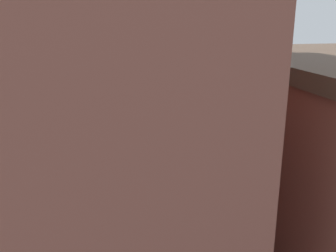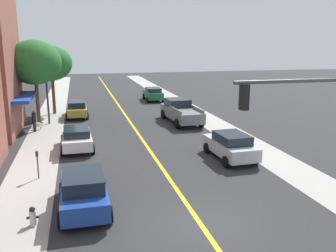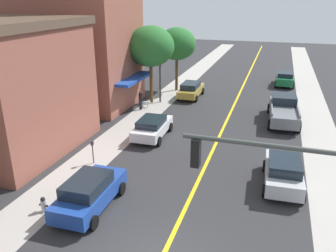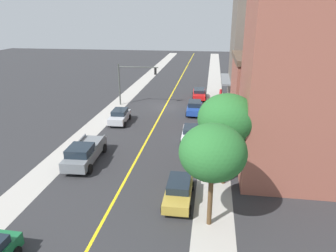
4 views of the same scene
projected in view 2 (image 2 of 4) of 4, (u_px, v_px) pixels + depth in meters
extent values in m
plane|color=#2D2D30|center=(201.00, 225.00, 13.71)|extent=(140.00, 140.00, 0.00)
cube|color=#ADA8A0|center=(7.00, 249.00, 12.13)|extent=(2.54, 126.00, 0.01)
cube|color=yellow|center=(201.00, 225.00, 13.71)|extent=(0.20, 126.00, 0.00)
cube|color=#1E429E|center=(25.00, 97.00, 27.47)|extent=(1.15, 5.60, 0.24)
cylinder|color=brown|center=(38.00, 104.00, 29.94)|extent=(0.29, 0.29, 3.56)
ellipsoid|color=#286B2D|center=(35.00, 62.00, 29.19)|extent=(4.19, 4.19, 3.56)
cylinder|color=brown|center=(54.00, 96.00, 34.90)|extent=(0.29, 0.29, 3.35)
ellipsoid|color=#286B2D|center=(51.00, 63.00, 34.20)|extent=(3.82, 3.82, 3.24)
cylinder|color=silver|center=(33.00, 218.00, 13.66)|extent=(0.24, 0.24, 0.56)
sphere|color=#232328|center=(32.00, 209.00, 13.58)|extent=(0.22, 0.22, 0.22)
cylinder|color=#232328|center=(28.00, 218.00, 13.62)|extent=(0.10, 0.10, 0.10)
cylinder|color=#232328|center=(38.00, 217.00, 13.70)|extent=(0.10, 0.10, 0.10)
cylinder|color=#4C4C51|center=(38.00, 167.00, 18.30)|extent=(0.07, 0.07, 1.16)
cube|color=#2D2D33|center=(37.00, 154.00, 18.14)|extent=(0.12, 0.18, 0.26)
cylinder|color=#474C47|center=(306.00, 81.00, 13.04)|extent=(5.52, 0.14, 0.14)
cube|color=black|center=(244.00, 97.00, 12.60)|extent=(0.26, 0.32, 0.90)
sphere|color=red|center=(245.00, 88.00, 12.53)|extent=(0.20, 0.20, 0.20)
sphere|color=yellow|center=(244.00, 97.00, 12.60)|extent=(0.20, 0.20, 0.20)
sphere|color=green|center=(244.00, 106.00, 12.67)|extent=(0.20, 0.20, 0.20)
cylinder|color=#38383D|center=(47.00, 93.00, 30.21)|extent=(0.16, 0.16, 5.20)
ellipsoid|color=silver|center=(45.00, 59.00, 29.60)|extent=(0.70, 0.36, 0.24)
cube|color=silver|center=(77.00, 139.00, 23.39)|extent=(1.88, 4.25, 0.65)
cube|color=#19232D|center=(76.00, 132.00, 23.07)|extent=(1.62, 2.31, 0.44)
cylinder|color=black|center=(63.00, 140.00, 24.54)|extent=(0.24, 0.65, 0.64)
cylinder|color=black|center=(90.00, 138.00, 25.00)|extent=(0.24, 0.65, 0.64)
cylinder|color=black|center=(63.00, 151.00, 21.93)|extent=(0.24, 0.65, 0.64)
cylinder|color=black|center=(93.00, 149.00, 22.39)|extent=(0.24, 0.65, 0.64)
cube|color=#B29338|center=(77.00, 110.00, 33.56)|extent=(1.72, 4.43, 0.65)
cube|color=#19232D|center=(77.00, 104.00, 33.23)|extent=(1.51, 2.39, 0.51)
cylinder|color=black|center=(68.00, 111.00, 34.81)|extent=(0.22, 0.64, 0.64)
cylinder|color=black|center=(86.00, 110.00, 35.22)|extent=(0.22, 0.64, 0.64)
cylinder|color=black|center=(67.00, 117.00, 32.05)|extent=(0.22, 0.64, 0.64)
cylinder|color=black|center=(87.00, 116.00, 32.46)|extent=(0.22, 0.64, 0.64)
cube|color=#196638|center=(153.00, 95.00, 42.96)|extent=(1.87, 4.23, 0.74)
cube|color=#19232D|center=(153.00, 90.00, 42.63)|extent=(1.61, 2.30, 0.45)
cylinder|color=black|center=(144.00, 96.00, 44.17)|extent=(0.23, 0.64, 0.64)
cylinder|color=black|center=(158.00, 96.00, 44.54)|extent=(0.23, 0.64, 0.64)
cylinder|color=black|center=(148.00, 100.00, 41.54)|extent=(0.23, 0.64, 0.64)
cylinder|color=black|center=(163.00, 99.00, 41.92)|extent=(0.23, 0.64, 0.64)
cube|color=#B7BABF|center=(230.00, 147.00, 21.43)|extent=(1.96, 4.25, 0.73)
cube|color=#19232D|center=(232.00, 138.00, 21.09)|extent=(1.66, 2.32, 0.52)
cylinder|color=black|center=(207.00, 148.00, 22.55)|extent=(0.25, 0.65, 0.64)
cylinder|color=black|center=(233.00, 146.00, 23.04)|extent=(0.25, 0.65, 0.64)
cylinder|color=black|center=(226.00, 162.00, 19.98)|extent=(0.25, 0.65, 0.64)
cylinder|color=black|center=(255.00, 159.00, 20.46)|extent=(0.25, 0.65, 0.64)
cube|color=#1E429E|center=(84.00, 193.00, 14.91)|extent=(1.84, 4.37, 0.72)
cube|color=#19232D|center=(83.00, 180.00, 14.57)|extent=(1.60, 2.37, 0.56)
cylinder|color=black|center=(62.00, 190.00, 16.13)|extent=(0.23, 0.64, 0.64)
cylinder|color=black|center=(103.00, 186.00, 16.57)|extent=(0.23, 0.64, 0.64)
cylinder|color=black|center=(61.00, 220.00, 13.42)|extent=(0.23, 0.64, 0.64)
cylinder|color=black|center=(110.00, 215.00, 13.86)|extent=(0.23, 0.64, 0.64)
cube|color=slate|center=(181.00, 113.00, 31.05)|extent=(2.31, 6.05, 0.83)
cube|color=#19232D|center=(178.00, 103.00, 31.89)|extent=(1.97, 2.23, 0.65)
cube|color=slate|center=(175.00, 110.00, 29.56)|extent=(0.25, 3.10, 0.24)
cube|color=slate|center=(197.00, 109.00, 30.08)|extent=(0.25, 3.10, 0.24)
cylinder|color=black|center=(163.00, 114.00, 32.76)|extent=(0.32, 0.81, 0.80)
cylinder|color=black|center=(185.00, 113.00, 33.32)|extent=(0.32, 0.81, 0.80)
cylinder|color=black|center=(177.00, 124.00, 28.97)|extent=(0.32, 0.81, 0.80)
cylinder|color=black|center=(201.00, 122.00, 29.54)|extent=(0.32, 0.81, 0.80)
cylinder|color=black|center=(35.00, 127.00, 27.99)|extent=(0.23, 0.23, 0.76)
cylinder|color=black|center=(34.00, 117.00, 27.83)|extent=(0.31, 0.31, 0.69)
sphere|color=#936B4C|center=(33.00, 112.00, 27.73)|extent=(0.21, 0.21, 0.21)
ellipsoid|color=silver|center=(37.00, 124.00, 28.69)|extent=(0.69, 0.36, 0.29)
sphere|color=silver|center=(42.00, 123.00, 28.79)|extent=(0.23, 0.23, 0.23)
cylinder|color=silver|center=(41.00, 128.00, 28.83)|extent=(0.10, 0.10, 0.26)
cylinder|color=silver|center=(35.00, 128.00, 28.67)|extent=(0.10, 0.10, 0.26)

